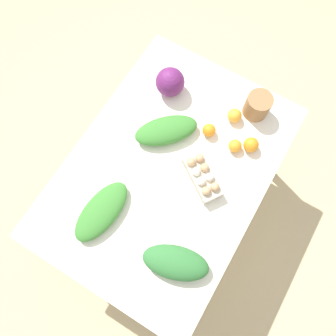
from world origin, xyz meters
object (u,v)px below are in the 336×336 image
egg_carton (202,176)px  greens_bunch_scallion (176,263)px  greens_bunch_chard (166,130)px  orange_2 (251,145)px  paper_bag (257,106)px  orange_1 (235,146)px  greens_bunch_beet_tops (102,211)px  orange_0 (209,130)px  orange_3 (234,116)px  cabbage_purple (170,82)px

egg_carton → greens_bunch_scallion: egg_carton is taller
greens_bunch_chard → orange_2: (0.15, -0.39, -0.00)m
paper_bag → orange_2: bearing=-160.9°
egg_carton → greens_bunch_scallion: (-0.40, -0.09, 0.00)m
greens_bunch_scallion → orange_1: size_ratio=4.53×
greens_bunch_beet_tops → orange_2: (0.64, -0.44, 0.00)m
orange_0 → orange_3: 0.15m
cabbage_purple → greens_bunch_chard: size_ratio=0.47×
orange_2 → orange_3: (0.10, 0.14, -0.00)m
greens_bunch_beet_tops → orange_1: size_ratio=5.01×
egg_carton → orange_2: (0.26, -0.13, -0.00)m
greens_bunch_beet_tops → orange_2: bearing=-34.5°
paper_bag → orange_2: 0.21m
egg_carton → greens_bunch_chard: size_ratio=0.81×
greens_bunch_beet_tops → orange_3: bearing=-21.9°
paper_bag → orange_3: paper_bag is taller
greens_bunch_chard → cabbage_purple: bearing=26.5°
greens_bunch_beet_tops → greens_bunch_chard: bearing=-5.5°
paper_bag → greens_bunch_chard: bearing=136.3°
greens_bunch_scallion → orange_2: size_ratio=3.92×
greens_bunch_beet_tops → greens_bunch_scallion: size_ratio=1.11×
greens_bunch_chard → orange_1: bearing=-72.3°
cabbage_purple → greens_bunch_beet_tops: bearing=-174.9°
orange_3 → greens_bunch_chard: bearing=134.6°
orange_0 → greens_bunch_chard: bearing=122.0°
greens_bunch_chard → orange_3: 0.35m
greens_bunch_beet_tops → orange_3: 0.80m
greens_bunch_beet_tops → cabbage_purple: bearing=5.1°
cabbage_purple → orange_3: size_ratio=2.06×
greens_bunch_scallion → orange_3: (0.76, 0.11, -0.01)m
egg_carton → greens_bunch_beet_tops: 0.49m
greens_bunch_beet_tops → orange_1: 0.71m
egg_carton → paper_bag: paper_bag is taller
egg_carton → orange_3: bearing=-53.6°
orange_0 → orange_1: orange_0 is taller
greens_bunch_beet_tops → orange_3: size_ratio=4.53×
cabbage_purple → egg_carton: size_ratio=0.58×
paper_bag → greens_bunch_scallion: (-0.86, -0.03, -0.02)m
paper_bag → orange_3: 0.12m
orange_2 → greens_bunch_beet_tops: bearing=145.5°
paper_bag → orange_3: (-0.09, 0.08, -0.03)m
orange_2 → orange_3: 0.17m
greens_bunch_scallion → orange_1: greens_bunch_scallion is taller
greens_bunch_chard → greens_bunch_scallion: greens_bunch_scallion is taller
paper_bag → orange_1: 0.24m
egg_carton → greens_bunch_beet_tops: bearing=84.2°
greens_bunch_scallion → cabbage_purple: bearing=32.3°
greens_bunch_scallion → orange_0: (0.63, 0.18, -0.01)m
paper_bag → egg_carton: bearing=172.6°
egg_carton → orange_1: bearing=-71.8°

